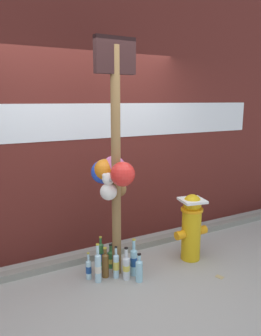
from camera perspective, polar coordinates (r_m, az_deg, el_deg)
ground_plane at (r=3.58m, az=0.36°, el=-20.81°), size 14.00×14.00×0.00m
building_wall at (r=4.21m, az=-8.43°, el=11.60°), size 10.00×0.21×3.85m
curb_strip at (r=4.25m, az=-5.58°, el=-14.67°), size 8.00×0.12×0.08m
memorial_post at (r=3.51m, az=-3.08°, el=1.28°), size 0.44×0.61×2.54m
fire_hydrant at (r=4.12m, az=10.47°, el=-9.76°), size 0.44×0.33×0.82m
bottle_0 at (r=3.74m, az=-0.74°, el=-16.64°), size 0.08×0.08×0.37m
bottle_1 at (r=3.71m, az=1.50°, el=-17.13°), size 0.08×0.08×0.32m
bottle_2 at (r=3.79m, az=-4.38°, el=-16.21°), size 0.08×0.08×0.35m
bottle_3 at (r=3.70m, az=-5.63°, el=-16.62°), size 0.07×0.07×0.44m
bottle_4 at (r=3.81m, az=0.57°, el=-15.71°), size 0.08×0.08×0.43m
bottle_5 at (r=3.79m, az=-7.24°, el=-16.86°), size 0.06×0.06×0.31m
bottle_6 at (r=3.99m, az=-3.43°, el=-15.32°), size 0.08×0.08×0.29m
bottle_7 at (r=3.95m, az=-5.13°, el=-14.81°), size 0.07×0.07×0.40m
bottle_8 at (r=4.05m, az=-2.78°, el=-14.26°), size 0.08×0.08×0.37m
bottle_9 at (r=3.77m, az=-2.51°, el=-16.37°), size 0.07×0.07×0.36m
litter_0 at (r=4.84m, az=7.02°, el=-11.76°), size 0.14×0.14×0.01m
litter_1 at (r=3.97m, az=15.12°, el=-17.68°), size 0.09×0.10×0.01m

